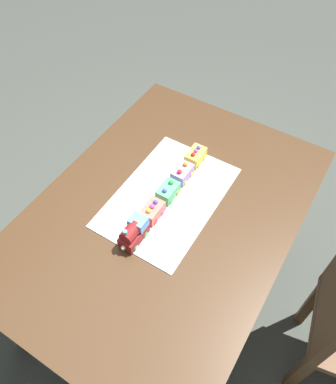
{
  "coord_description": "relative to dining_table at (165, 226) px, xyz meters",
  "views": [
    {
      "loc": [
        -0.75,
        -0.48,
        2.02
      ],
      "look_at": [
        0.07,
        0.03,
        0.77
      ],
      "focal_mm": 35.56,
      "sensor_mm": 36.0,
      "label": 1
    }
  ],
  "objects": [
    {
      "name": "cake_locomotive",
      "position": [
        -0.17,
        0.03,
        0.16
      ],
      "size": [
        0.14,
        0.08,
        0.12
      ],
      "color": "maroon",
      "rests_on": "cake_board"
    },
    {
      "name": "cake_car_flatbed_lemon",
      "position": [
        0.31,
        0.03,
        0.14
      ],
      "size": [
        0.1,
        0.08,
        0.07
      ],
      "color": "#F4E04C",
      "rests_on": "cake_board"
    },
    {
      "name": "cake_car_tanker_mint_green",
      "position": [
        0.07,
        0.03,
        0.14
      ],
      "size": [
        0.1,
        0.08,
        0.07
      ],
      "color": "#59CC7A",
      "rests_on": "cake_board"
    },
    {
      "name": "cake_car_hopper_lavender",
      "position": [
        0.19,
        0.03,
        0.14
      ],
      "size": [
        0.1,
        0.08,
        0.07
      ],
      "color": "#AD84E0",
      "rests_on": "cake_board"
    },
    {
      "name": "ground_plane",
      "position": [
        0.0,
        0.0,
        -0.63
      ],
      "size": [
        8.0,
        8.0,
        0.0
      ],
      "primitive_type": "plane",
      "color": "#474C44"
    },
    {
      "name": "cake_car_gondola_coral",
      "position": [
        -0.04,
        0.03,
        0.14
      ],
      "size": [
        0.1,
        0.08,
        0.07
      ],
      "color": "#F27260",
      "rests_on": "cake_board"
    },
    {
      "name": "dining_table",
      "position": [
        0.0,
        0.0,
        0.0
      ],
      "size": [
        1.4,
        1.0,
        0.74
      ],
      "color": "#4C331E",
      "rests_on": "ground"
    },
    {
      "name": "cake_board",
      "position": [
        0.07,
        0.03,
        0.11
      ],
      "size": [
        0.6,
        0.4,
        0.0
      ],
      "primitive_type": "cube",
      "color": "silver",
      "rests_on": "dining_table"
    }
  ]
}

